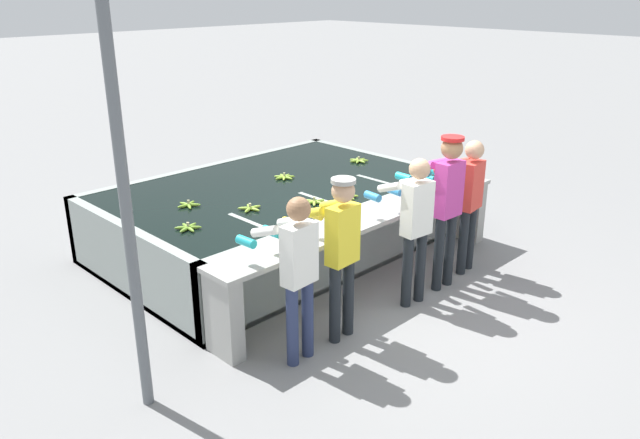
{
  "coord_description": "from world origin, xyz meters",
  "views": [
    {
      "loc": [
        -4.91,
        -3.93,
        3.24
      ],
      "look_at": [
        0.0,
        1.01,
        0.6
      ],
      "focal_mm": 35.0,
      "sensor_mm": 36.0,
      "label": 1
    }
  ],
  "objects_px": {
    "banana_bunch_floating_5": "(188,227)",
    "banana_bunch_floating_6": "(284,177)",
    "banana_bunch_floating_2": "(314,202)",
    "banana_bunch_floating_4": "(347,196)",
    "support_post_left": "(128,222)",
    "worker_0": "(296,266)",
    "worker_1": "(340,244)",
    "banana_bunch_floating_1": "(359,160)",
    "banana_bunch_floating_0": "(250,208)",
    "worker_3": "(446,197)",
    "banana_bunch_floating_3": "(189,205)",
    "knife_0": "(288,245)",
    "worker_4": "(468,195)",
    "worker_2": "(414,219)"
  },
  "relations": [
    {
      "from": "banana_bunch_floating_5",
      "to": "worker_3",
      "type": "bearing_deg",
      "value": -36.38
    },
    {
      "from": "banana_bunch_floating_4",
      "to": "banana_bunch_floating_5",
      "type": "xyz_separation_m",
      "value": [
        -1.92,
        0.47,
        0.0
      ]
    },
    {
      "from": "worker_2",
      "to": "banana_bunch_floating_0",
      "type": "distance_m",
      "value": 1.86
    },
    {
      "from": "banana_bunch_floating_0",
      "to": "knife_0",
      "type": "xyz_separation_m",
      "value": [
        -0.4,
        -1.08,
        -0.01
      ]
    },
    {
      "from": "banana_bunch_floating_5",
      "to": "banana_bunch_floating_6",
      "type": "relative_size",
      "value": 1.01
    },
    {
      "from": "banana_bunch_floating_0",
      "to": "banana_bunch_floating_5",
      "type": "xyz_separation_m",
      "value": [
        -0.83,
        -0.01,
        -0.0
      ]
    },
    {
      "from": "knife_0",
      "to": "worker_2",
      "type": "bearing_deg",
      "value": -24.25
    },
    {
      "from": "worker_3",
      "to": "banana_bunch_floating_1",
      "type": "relative_size",
      "value": 6.23
    },
    {
      "from": "banana_bunch_floating_2",
      "to": "support_post_left",
      "type": "height_order",
      "value": "support_post_left"
    },
    {
      "from": "banana_bunch_floating_2",
      "to": "worker_1",
      "type": "bearing_deg",
      "value": -125.33
    },
    {
      "from": "banana_bunch_floating_1",
      "to": "banana_bunch_floating_4",
      "type": "relative_size",
      "value": 0.99
    },
    {
      "from": "worker_1",
      "to": "banana_bunch_floating_0",
      "type": "xyz_separation_m",
      "value": [
        0.21,
        1.59,
        -0.1
      ]
    },
    {
      "from": "banana_bunch_floating_4",
      "to": "worker_0",
      "type": "bearing_deg",
      "value": -149.0
    },
    {
      "from": "banana_bunch_floating_4",
      "to": "worker_1",
      "type": "bearing_deg",
      "value": -139.48
    },
    {
      "from": "knife_0",
      "to": "banana_bunch_floating_6",
      "type": "bearing_deg",
      "value": 49.16
    },
    {
      "from": "support_post_left",
      "to": "worker_2",
      "type": "bearing_deg",
      "value": -8.65
    },
    {
      "from": "worker_4",
      "to": "knife_0",
      "type": "xyz_separation_m",
      "value": [
        -2.34,
        0.51,
        -0.09
      ]
    },
    {
      "from": "knife_0",
      "to": "banana_bunch_floating_5",
      "type": "bearing_deg",
      "value": 111.82
    },
    {
      "from": "worker_1",
      "to": "banana_bunch_floating_4",
      "type": "bearing_deg",
      "value": 40.52
    },
    {
      "from": "banana_bunch_floating_0",
      "to": "banana_bunch_floating_4",
      "type": "relative_size",
      "value": 0.97
    },
    {
      "from": "worker_1",
      "to": "banana_bunch_floating_4",
      "type": "xyz_separation_m",
      "value": [
        1.3,
        1.11,
        -0.1
      ]
    },
    {
      "from": "worker_4",
      "to": "banana_bunch_floating_6",
      "type": "relative_size",
      "value": 5.73
    },
    {
      "from": "worker_1",
      "to": "banana_bunch_floating_6",
      "type": "distance_m",
      "value": 2.58
    },
    {
      "from": "banana_bunch_floating_4",
      "to": "support_post_left",
      "type": "xyz_separation_m",
      "value": [
        -3.17,
        -0.72,
        0.73
      ]
    },
    {
      "from": "banana_bunch_floating_1",
      "to": "banana_bunch_floating_5",
      "type": "xyz_separation_m",
      "value": [
        -3.22,
        -0.51,
        0.0
      ]
    },
    {
      "from": "banana_bunch_floating_3",
      "to": "worker_3",
      "type": "bearing_deg",
      "value": -50.86
    },
    {
      "from": "banana_bunch_floating_2",
      "to": "banana_bunch_floating_4",
      "type": "height_order",
      "value": "same"
    },
    {
      "from": "banana_bunch_floating_3",
      "to": "knife_0",
      "type": "bearing_deg",
      "value": -89.17
    },
    {
      "from": "worker_0",
      "to": "worker_1",
      "type": "distance_m",
      "value": 0.55
    },
    {
      "from": "banana_bunch_floating_4",
      "to": "knife_0",
      "type": "xyz_separation_m",
      "value": [
        -1.49,
        -0.6,
        -0.01
      ]
    },
    {
      "from": "banana_bunch_floating_1",
      "to": "knife_0",
      "type": "relative_size",
      "value": 0.92
    },
    {
      "from": "worker_2",
      "to": "banana_bunch_floating_3",
      "type": "bearing_deg",
      "value": 119.75
    },
    {
      "from": "banana_bunch_floating_4",
      "to": "knife_0",
      "type": "distance_m",
      "value": 1.61
    },
    {
      "from": "banana_bunch_floating_1",
      "to": "worker_3",
      "type": "bearing_deg",
      "value": -114.69
    },
    {
      "from": "worker_2",
      "to": "banana_bunch_floating_5",
      "type": "relative_size",
      "value": 5.72
    },
    {
      "from": "banana_bunch_floating_4",
      "to": "banana_bunch_floating_0",
      "type": "bearing_deg",
      "value": 156.14
    },
    {
      "from": "worker_1",
      "to": "worker_4",
      "type": "bearing_deg",
      "value": -0.12
    },
    {
      "from": "banana_bunch_floating_6",
      "to": "knife_0",
      "type": "xyz_separation_m",
      "value": [
        -1.49,
        -1.72,
        -0.01
      ]
    },
    {
      "from": "banana_bunch_floating_6",
      "to": "knife_0",
      "type": "relative_size",
      "value": 0.92
    },
    {
      "from": "banana_bunch_floating_1",
      "to": "banana_bunch_floating_2",
      "type": "distance_m",
      "value": 1.91
    },
    {
      "from": "worker_3",
      "to": "banana_bunch_floating_6",
      "type": "xyz_separation_m",
      "value": [
        -0.31,
        2.29,
        -0.2
      ]
    },
    {
      "from": "banana_bunch_floating_3",
      "to": "worker_1",
      "type": "bearing_deg",
      "value": -84.32
    },
    {
      "from": "banana_bunch_floating_1",
      "to": "worker_0",
      "type": "bearing_deg",
      "value": -146.48
    },
    {
      "from": "worker_2",
      "to": "worker_4",
      "type": "distance_m",
      "value": 1.09
    },
    {
      "from": "worker_0",
      "to": "worker_4",
      "type": "bearing_deg",
      "value": -0.07
    },
    {
      "from": "worker_2",
      "to": "banana_bunch_floating_1",
      "type": "xyz_separation_m",
      "value": [
        1.54,
        2.14,
        -0.09
      ]
    },
    {
      "from": "worker_0",
      "to": "banana_bunch_floating_2",
      "type": "xyz_separation_m",
      "value": [
        1.43,
        1.24,
        -0.06
      ]
    },
    {
      "from": "banana_bunch_floating_1",
      "to": "banana_bunch_floating_0",
      "type": "bearing_deg",
      "value": -168.31
    },
    {
      "from": "worker_1",
      "to": "worker_3",
      "type": "height_order",
      "value": "worker_3"
    },
    {
      "from": "worker_4",
      "to": "banana_bunch_floating_5",
      "type": "distance_m",
      "value": 3.19
    }
  ]
}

